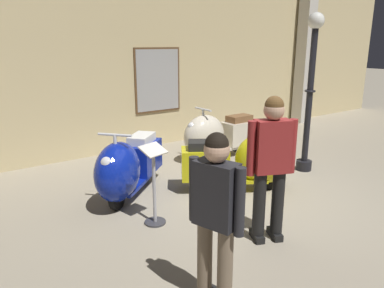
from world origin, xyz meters
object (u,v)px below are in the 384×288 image
(scooter_2, at_px, (215,135))
(visitor_1, at_px, (271,160))
(visitor_0, at_px, (216,211))
(lamppost, at_px, (310,89))
(scooter_1, at_px, (246,161))
(scooter_0, at_px, (126,168))
(info_stanchion, at_px, (154,192))

(scooter_2, bearing_deg, visitor_1, 61.10)
(visitor_0, bearing_deg, visitor_1, 5.97)
(lamppost, bearing_deg, scooter_1, -177.39)
(scooter_0, relative_size, info_stanchion, 1.59)
(visitor_1, bearing_deg, scooter_2, -3.90)
(lamppost, distance_m, info_stanchion, 3.47)
(scooter_0, relative_size, visitor_0, 1.05)
(scooter_0, bearing_deg, visitor_0, 40.08)
(scooter_1, height_order, info_stanchion, scooter_1)
(lamppost, xyz_separation_m, visitor_1, (-2.41, -1.36, -0.50))
(scooter_2, relative_size, visitor_0, 1.10)
(visitor_1, bearing_deg, visitor_0, 137.17)
(info_stanchion, bearing_deg, visitor_0, -101.79)
(visitor_1, distance_m, info_stanchion, 1.54)
(visitor_0, bearing_deg, lamppost, 10.03)
(visitor_0, relative_size, info_stanchion, 1.51)
(visitor_0, bearing_deg, scooter_1, 23.71)
(lamppost, xyz_separation_m, info_stanchion, (-3.30, -0.22, -1.06))
(scooter_1, relative_size, scooter_2, 0.98)
(scooter_0, height_order, visitor_1, visitor_1)
(lamppost, distance_m, visitor_0, 4.15)
(visitor_0, distance_m, visitor_1, 1.35)
(scooter_0, distance_m, visitor_0, 2.64)
(visitor_1, bearing_deg, scooter_1, -9.66)
(lamppost, bearing_deg, scooter_2, 121.57)
(scooter_1, xyz_separation_m, info_stanchion, (-1.74, -0.15, -0.05))
(visitor_0, distance_m, info_stanchion, 1.77)
(scooter_1, distance_m, visitor_1, 1.62)
(scooter_2, distance_m, lamppost, 2.02)
(scooter_0, relative_size, lamppost, 0.61)
(scooter_2, height_order, lamppost, lamppost)
(scooter_2, distance_m, visitor_0, 4.37)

